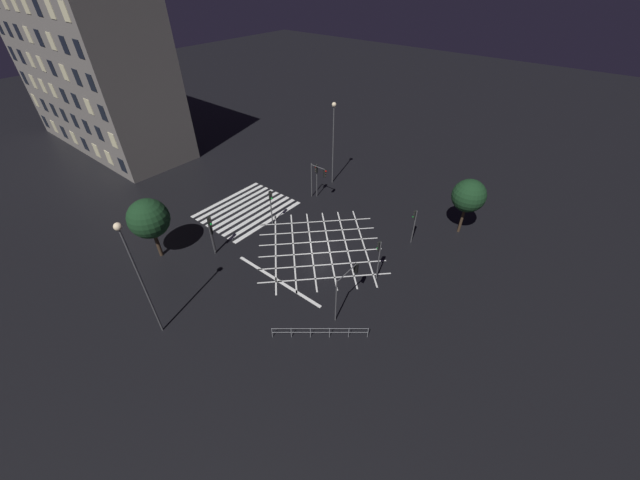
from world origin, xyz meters
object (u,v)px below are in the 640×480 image
object	(u,v)px
traffic_light_sw_cross	(319,176)
street_lamp_west	(334,130)
traffic_light_sw_main	(316,174)
traffic_light_se_main	(211,234)
street_lamp_east	(134,263)
traffic_light_nw_cross	(414,220)
street_tree_far	(469,196)
traffic_light_ne_main	(347,281)
traffic_light_se_cross	(211,227)
traffic_light_median_south	(271,201)
traffic_light_median_north	(379,253)
street_tree_near	(149,219)

from	to	relation	value
traffic_light_sw_cross	street_lamp_west	distance (m)	5.87
traffic_light_sw_main	traffic_light_sw_cross	xyz separation A→B (m)	(0.32, 0.64, 0.17)
traffic_light_se_main	street_lamp_east	size ratio (longest dim) A/B	0.33
traffic_light_nw_cross	street_lamp_west	world-z (taller)	street_lamp_west
street_lamp_east	street_tree_far	distance (m)	29.82
traffic_light_nw_cross	traffic_light_ne_main	distance (m)	11.40
traffic_light_se_cross	street_lamp_west	world-z (taller)	street_lamp_west
traffic_light_median_south	traffic_light_sw_cross	bearing A→B (deg)	84.26
traffic_light_sw_cross	street_lamp_east	size ratio (longest dim) A/B	0.43
traffic_light_nw_cross	street_tree_far	size ratio (longest dim) A/B	0.63
street_lamp_west	traffic_light_se_main	bearing A→B (deg)	-0.81
traffic_light_se_main	traffic_light_median_north	bearing A→B (deg)	-63.80
traffic_light_median_south	traffic_light_sw_main	bearing A→B (deg)	89.47
traffic_light_se_main	traffic_light_se_cross	xyz separation A→B (m)	(-0.11, -0.05, 0.65)
street_lamp_west	street_tree_far	size ratio (longest dim) A/B	1.68
traffic_light_sw_cross	traffic_light_se_cross	bearing A→B (deg)	-96.58
traffic_light_sw_cross	street_tree_near	distance (m)	18.40
street_lamp_east	traffic_light_se_cross	bearing A→B (deg)	-153.40
traffic_light_ne_main	traffic_light_se_cross	world-z (taller)	traffic_light_ne_main
street_lamp_west	traffic_light_sw_main	bearing A→B (deg)	9.35
traffic_light_sw_main	street_tree_far	bearing A→B (deg)	103.99
traffic_light_sw_main	traffic_light_median_south	bearing A→B (deg)	-0.53
traffic_light_se_main	traffic_light_se_cross	size ratio (longest dim) A/B	0.78
traffic_light_nw_cross	traffic_light_median_south	bearing A→B (deg)	26.44
traffic_light_sw_main	traffic_light_ne_main	xyz separation A→B (m)	(12.20, 13.14, 0.24)
traffic_light_sw_cross	street_tree_near	xyz separation A→B (m)	(17.55, -5.43, 1.09)
traffic_light_nw_cross	traffic_light_se_cross	distance (m)	19.39
traffic_light_ne_main	traffic_light_sw_main	bearing A→B (deg)	47.13
traffic_light_se_cross	street_lamp_east	size ratio (longest dim) A/B	0.42
traffic_light_se_main	street_lamp_west	size ratio (longest dim) A/B	0.33
traffic_light_sw_main	traffic_light_median_south	world-z (taller)	traffic_light_sw_main
traffic_light_median_north	traffic_light_sw_main	bearing A→B (deg)	-29.77
traffic_light_se_cross	traffic_light_sw_cross	bearing A→B (deg)	83.42
traffic_light_ne_main	street_lamp_east	size ratio (longest dim) A/B	0.43
traffic_light_se_cross	street_tree_near	world-z (taller)	street_tree_near
traffic_light_median_south	traffic_light_nw_cross	bearing A→B (deg)	26.44
traffic_light_median_south	street_tree_near	world-z (taller)	street_tree_near
traffic_light_se_cross	traffic_light_median_north	bearing A→B (deg)	25.73
traffic_light_se_main	street_lamp_west	xyz separation A→B (m)	(-18.36, 0.26, 4.54)
traffic_light_median_south	street_lamp_east	size ratio (longest dim) A/B	0.40
traffic_light_median_south	traffic_light_ne_main	bearing A→B (deg)	-20.28
traffic_light_median_north	traffic_light_median_south	distance (m)	13.14
traffic_light_median_south	street_tree_far	xyz separation A→B (m)	(-11.33, 16.19, 1.46)
traffic_light_sw_main	traffic_light_sw_cross	world-z (taller)	traffic_light_sw_cross
traffic_light_nw_cross	street_tree_near	world-z (taller)	street_tree_near
street_lamp_east	street_lamp_west	world-z (taller)	street_lamp_east
traffic_light_nw_cross	street_tree_near	bearing A→B (deg)	43.75
traffic_light_nw_cross	street_tree_near	distance (m)	24.71
traffic_light_nw_cross	street_lamp_east	bearing A→B (deg)	66.17
traffic_light_ne_main	street_tree_near	distance (m)	18.84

